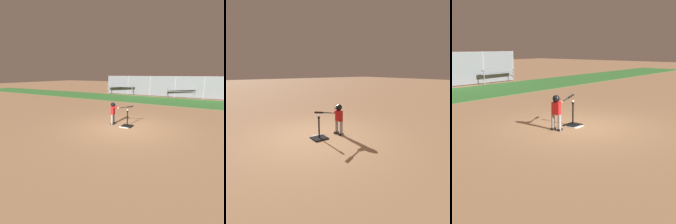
{
  "view_description": "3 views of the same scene",
  "coord_description": "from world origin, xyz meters",
  "views": [
    {
      "loc": [
        3.16,
        -6.86,
        2.37
      ],
      "look_at": [
        -0.71,
        0.06,
        0.65
      ],
      "focal_mm": 28.0,
      "sensor_mm": 36.0,
      "label": 1
    },
    {
      "loc": [
        2.57,
        5.0,
        2.16
      ],
      "look_at": [
        -0.75,
        0.27,
        0.8
      ],
      "focal_mm": 28.0,
      "sensor_mm": 36.0,
      "label": 2
    },
    {
      "loc": [
        -7.54,
        -5.64,
        2.42
      ],
      "look_at": [
        -0.68,
        0.06,
        0.57
      ],
      "focal_mm": 50.0,
      "sensor_mm": 36.0,
      "label": 3
    }
  ],
  "objects": [
    {
      "name": "baseball",
      "position": [
        -0.01,
        0.26,
        0.78
      ],
      "size": [
        0.07,
        0.07,
        0.07
      ],
      "primitive_type": "sphere",
      "color": "white",
      "rests_on": "batting_tee"
    },
    {
      "name": "home_plate",
      "position": [
        -0.07,
        0.17,
        0.01
      ],
      "size": [
        0.44,
        0.44,
        0.02
      ],
      "primitive_type": "cube",
      "rotation": [
        0.0,
        0.0,
        -0.0
      ],
      "color": "white",
      "rests_on": "ground_plane"
    },
    {
      "name": "ground_plane",
      "position": [
        0.0,
        0.0,
        0.0
      ],
      "size": [
        90.0,
        90.0,
        0.0
      ],
      "primitive_type": "plane",
      "color": "#99704C"
    },
    {
      "name": "batting_tee",
      "position": [
        -0.01,
        0.26,
        0.09
      ],
      "size": [
        0.48,
        0.44,
        0.74
      ],
      "color": "black",
      "rests_on": "ground_plane"
    },
    {
      "name": "batter_child",
      "position": [
        -0.74,
        0.29,
        0.67
      ],
      "size": [
        1.1,
        0.34,
        1.06
      ],
      "color": "gray",
      "rests_on": "ground_plane"
    }
  ]
}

